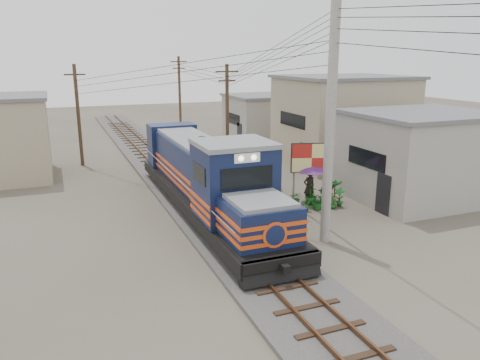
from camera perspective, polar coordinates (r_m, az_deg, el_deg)
name	(u,v)px	position (r m, az deg, el deg)	size (l,w,h in m)	color
ground	(243,249)	(19.02, 0.34, -8.38)	(120.00, 120.00, 0.00)	#473F35
ballast	(180,185)	(28.01, -7.35, -0.63)	(3.60, 70.00, 0.16)	#595651
track	(180,182)	(27.96, -7.36, -0.28)	(1.15, 70.00, 0.12)	#51331E
locomotive	(206,179)	(22.65, -4.12, 0.18)	(3.04, 16.53, 4.10)	black
utility_pole_main	(330,122)	(18.81, 10.95, 6.94)	(0.40, 0.40, 10.00)	#9E9B93
wooden_pole_mid	(227,114)	(32.39, -1.57, 8.08)	(1.60, 0.24, 7.00)	#4C3826
wooden_pole_far	(180,95)	(45.77, -7.36, 10.28)	(1.60, 0.24, 7.50)	#4C3826
wooden_pole_left	(78,113)	(34.45, -19.12, 7.68)	(1.60, 0.24, 7.00)	#4C3826
power_lines	(180,55)	(25.51, -7.36, 14.88)	(9.65, 19.00, 3.30)	black
shophouse_front	(421,155)	(26.85, 21.17, 2.81)	(7.35, 6.30, 4.70)	gray
shophouse_mid	(342,120)	(34.32, 12.37, 7.17)	(8.40, 7.35, 6.20)	tan
shophouse_back	(265,118)	(42.39, 3.01, 7.54)	(6.30, 6.30, 4.20)	gray
billboard	(311,160)	(24.09, 8.69, 2.47)	(2.06, 0.74, 3.27)	#99999E
market_umbrella	(312,166)	(24.55, 8.81, 1.72)	(2.71, 2.71, 2.27)	black
vendor	(309,187)	(24.69, 8.42, -0.85)	(0.65, 0.43, 1.78)	black
plant_nursery	(310,197)	(24.47, 8.51, -2.10)	(3.34, 3.01, 1.08)	#18551A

